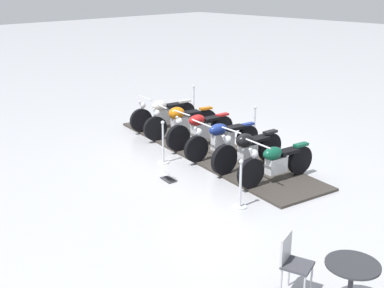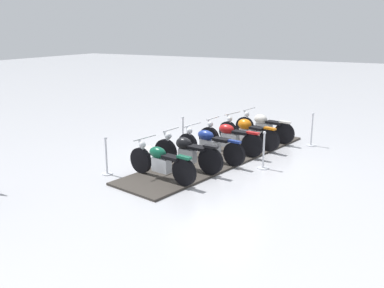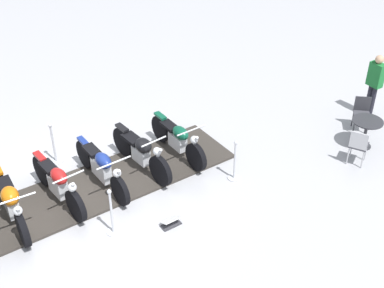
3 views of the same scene
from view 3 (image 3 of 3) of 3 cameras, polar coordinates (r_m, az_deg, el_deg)
name	(u,v)px [view 3 (image 3 of 3)]	position (r m, az deg, el deg)	size (l,w,h in m)	color
ground_plane	(83,194)	(11.59, -11.96, -5.38)	(80.00, 80.00, 0.00)	#B2B2B7
display_platform	(83,193)	(11.57, -11.97, -5.27)	(7.19, 1.67, 0.06)	#38332D
motorcycle_copper	(11,202)	(10.93, -19.34, -6.03)	(2.27, 0.92, 1.00)	black
motorcycle_maroon	(58,184)	(11.12, -14.53, -4.24)	(2.21, 0.68, 1.02)	black
motorcycle_navy	(102,167)	(11.38, -9.92, -2.56)	(2.29, 0.78, 0.98)	black
motorcycle_black	(141,152)	(11.74, -5.60, -0.87)	(2.20, 0.64, 1.04)	black
motorcycle_forest	(178,139)	(12.17, -1.53, 0.56)	(2.14, 0.77, 0.99)	black
stanchion_left_mid	(54,150)	(12.51, -14.93, -0.60)	(0.33, 0.33, 1.06)	silver
stanchion_right_mid	(112,218)	(10.30, -8.79, -8.04)	(0.29, 0.29, 1.09)	silver
stanchion_right_rear	(235,165)	(11.58, 4.72, -2.37)	(0.29, 0.29, 1.02)	silver
info_placard	(171,223)	(10.55, -2.35, -8.66)	(0.32, 0.45, 0.22)	#333338
cafe_table	(366,127)	(13.19, 18.67, 1.76)	(0.74, 0.74, 0.74)	#2D2D33
cafe_chair_near_table	(362,111)	(13.90, 18.21, 3.42)	(0.56, 0.56, 0.88)	#2D2D33
cafe_chair_across_table	(359,145)	(12.50, 17.88, -0.06)	(0.50, 0.50, 0.92)	#B7B7BC
bystander_person	(375,80)	(14.41, 19.51, 6.65)	(0.44, 0.31, 1.74)	#23232D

